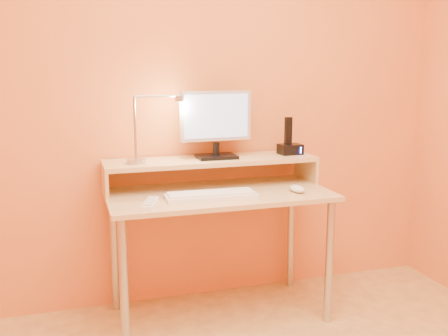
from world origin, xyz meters
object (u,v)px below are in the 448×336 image
object	(u,v)px
monitor_panel	(216,116)
remote_control	(150,203)
lamp_base	(136,161)
keyboard	(211,196)
phone_dock	(290,149)
mouse	(297,189)

from	to	relation	value
monitor_panel	remote_control	xyz separation A→B (m)	(-0.43, -0.32, -0.39)
lamp_base	keyboard	world-z (taller)	lamp_base
keyboard	phone_dock	bearing A→B (deg)	27.73
lamp_base	keyboard	distance (m)	0.45
remote_control	phone_dock	bearing A→B (deg)	39.41
mouse	monitor_panel	bearing A→B (deg)	136.41
keyboard	remote_control	xyz separation A→B (m)	(-0.32, -0.05, -0.00)
lamp_base	phone_dock	size ratio (longest dim) A/B	0.77
phone_dock	keyboard	size ratio (longest dim) A/B	0.28
monitor_panel	keyboard	xyz separation A→B (m)	(-0.11, -0.28, -0.39)
lamp_base	phone_dock	bearing A→B (deg)	1.89
lamp_base	mouse	xyz separation A→B (m)	(0.83, -0.25, -0.15)
remote_control	keyboard	bearing A→B (deg)	28.03
monitor_panel	phone_dock	distance (m)	0.50
monitor_panel	phone_dock	size ratio (longest dim) A/B	3.14
lamp_base	phone_dock	distance (m)	0.91
keyboard	mouse	world-z (taller)	mouse
lamp_base	mouse	distance (m)	0.88
phone_dock	keyboard	world-z (taller)	phone_dock
keyboard	remote_control	world-z (taller)	keyboard
monitor_panel	mouse	xyz separation A→B (m)	(0.37, -0.29, -0.38)
monitor_panel	mouse	world-z (taller)	monitor_panel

